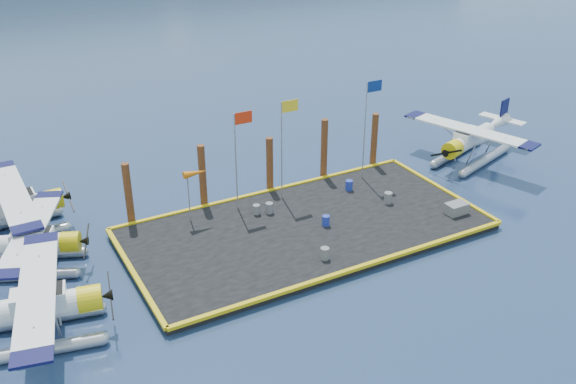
# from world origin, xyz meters

# --- Properties ---
(ground) EXTENTS (4000.00, 4000.00, 0.00)m
(ground) POSITION_xyz_m (0.00, 0.00, 0.00)
(ground) COLOR #192C4C
(ground) RESTS_ON ground
(dock) EXTENTS (20.00, 10.00, 0.40)m
(dock) POSITION_xyz_m (0.00, 0.00, 0.20)
(dock) COLOR black
(dock) RESTS_ON ground
(dock_bumpers) EXTENTS (20.25, 10.25, 0.18)m
(dock_bumpers) POSITION_xyz_m (0.00, 0.00, 0.49)
(dock_bumpers) COLOR #C0A10B
(dock_bumpers) RESTS_ON dock
(seaplane_a) EXTENTS (9.05, 9.85, 3.49)m
(seaplane_a) POSITION_xyz_m (-15.10, -2.48, 1.52)
(seaplane_a) COLOR #9599A3
(seaplane_a) RESTS_ON ground
(seaplane_b) EXTENTS (8.14, 8.57, 3.12)m
(seaplane_b) POSITION_xyz_m (-14.39, 3.54, 1.36)
(seaplane_b) COLOR #9599A3
(seaplane_b) RESTS_ON ground
(seaplane_c) EXTENTS (8.76, 9.65, 3.44)m
(seaplane_c) POSITION_xyz_m (-14.70, 7.64, 1.50)
(seaplane_c) COLOR #9599A3
(seaplane_c) RESTS_ON ground
(seaplane_d) EXTENTS (9.00, 9.61, 3.44)m
(seaplane_d) POSITION_xyz_m (15.14, 3.14, 1.50)
(seaplane_d) COLOR #9599A3
(seaplane_d) RESTS_ON ground
(drum_0) EXTENTS (0.45, 0.45, 0.63)m
(drum_0) POSITION_xyz_m (-1.08, 2.43, 0.72)
(drum_0) COLOR slate
(drum_0) RESTS_ON dock
(drum_1) EXTENTS (0.43, 0.43, 0.60)m
(drum_1) POSITION_xyz_m (1.05, -0.47, 0.70)
(drum_1) COLOR #1B2C98
(drum_1) RESTS_ON dock
(drum_2) EXTENTS (0.49, 0.49, 0.68)m
(drum_2) POSITION_xyz_m (5.83, 0.08, 0.74)
(drum_2) COLOR slate
(drum_2) RESTS_ON dock
(drum_3) EXTENTS (0.46, 0.46, 0.65)m
(drum_3) POSITION_xyz_m (-0.87, -3.46, 0.73)
(drum_3) COLOR slate
(drum_3) RESTS_ON dock
(drum_4) EXTENTS (0.46, 0.46, 0.65)m
(drum_4) POSITION_xyz_m (4.74, 2.71, 0.72)
(drum_4) COLOR #1B2C98
(drum_4) RESTS_ON dock
(drum_5) EXTENTS (0.42, 0.42, 0.59)m
(drum_5) POSITION_xyz_m (-1.81, 2.65, 0.69)
(drum_5) COLOR slate
(drum_5) RESTS_ON dock
(crate) EXTENTS (1.28, 0.85, 0.64)m
(crate) POSITION_xyz_m (8.56, -2.92, 0.72)
(crate) COLOR slate
(crate) RESTS_ON dock
(flagpole_red) EXTENTS (1.14, 0.08, 6.00)m
(flagpole_red) POSITION_xyz_m (-2.29, 3.80, 4.40)
(flagpole_red) COLOR #9998A1
(flagpole_red) RESTS_ON dock
(flagpole_yellow) EXTENTS (1.14, 0.08, 6.20)m
(flagpole_yellow) POSITION_xyz_m (0.70, 3.80, 4.51)
(flagpole_yellow) COLOR #9998A1
(flagpole_yellow) RESTS_ON dock
(flagpole_blue) EXTENTS (1.14, 0.08, 6.50)m
(flagpole_blue) POSITION_xyz_m (6.70, 3.80, 4.69)
(flagpole_blue) COLOR #9998A1
(flagpole_blue) RESTS_ON dock
(windsock) EXTENTS (1.40, 0.44, 3.12)m
(windsock) POSITION_xyz_m (-5.03, 3.80, 3.23)
(windsock) COLOR #9998A1
(windsock) RESTS_ON dock
(piling_0) EXTENTS (0.44, 0.44, 4.00)m
(piling_0) POSITION_xyz_m (-8.50, 5.40, 2.00)
(piling_0) COLOR #4A2115
(piling_0) RESTS_ON ground
(piling_1) EXTENTS (0.44, 0.44, 4.20)m
(piling_1) POSITION_xyz_m (-4.00, 5.40, 2.10)
(piling_1) COLOR #4A2115
(piling_1) RESTS_ON ground
(piling_2) EXTENTS (0.44, 0.44, 3.80)m
(piling_2) POSITION_xyz_m (0.50, 5.40, 1.90)
(piling_2) COLOR #4A2115
(piling_2) RESTS_ON ground
(piling_3) EXTENTS (0.44, 0.44, 4.30)m
(piling_3) POSITION_xyz_m (4.50, 5.40, 2.15)
(piling_3) COLOR #4A2115
(piling_3) RESTS_ON ground
(piling_4) EXTENTS (0.44, 0.44, 4.00)m
(piling_4) POSITION_xyz_m (8.50, 5.40, 2.00)
(piling_4) COLOR #4A2115
(piling_4) RESTS_ON ground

